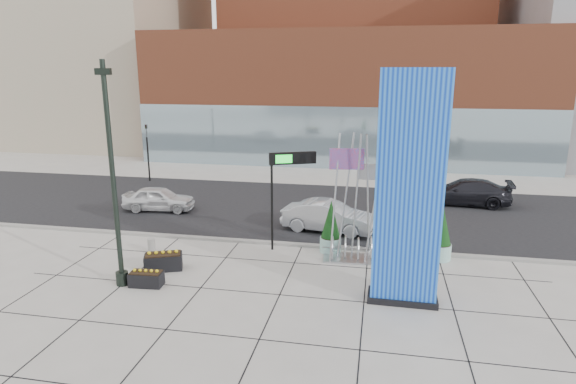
% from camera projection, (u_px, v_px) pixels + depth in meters
% --- Properties ---
extents(ground, '(160.00, 160.00, 0.00)m').
position_uv_depth(ground, '(260.00, 281.00, 18.43)').
color(ground, '#9E9991').
rests_on(ground, ground).
extents(street_asphalt, '(80.00, 12.00, 0.02)m').
position_uv_depth(street_asphalt, '(302.00, 209.00, 27.94)').
color(street_asphalt, black).
rests_on(street_asphalt, ground).
extents(curb_edge, '(80.00, 0.30, 0.12)m').
position_uv_depth(curb_edge, '(281.00, 243.00, 22.22)').
color(curb_edge, gray).
rests_on(curb_edge, ground).
extents(tower_podium, '(34.00, 10.00, 11.00)m').
position_uv_depth(tower_podium, '(344.00, 97.00, 42.57)').
color(tower_podium, '#9E4A2E').
rests_on(tower_podium, ground).
extents(tower_glass_front, '(34.00, 0.60, 5.00)m').
position_uv_depth(tower_glass_front, '(339.00, 138.00, 38.75)').
color(tower_glass_front, '#8CA5B2').
rests_on(tower_glass_front, ground).
extents(blue_pylon, '(2.40, 1.10, 7.94)m').
position_uv_depth(blue_pylon, '(409.00, 195.00, 15.93)').
color(blue_pylon, '#0C35BC').
rests_on(blue_pylon, ground).
extents(lamp_post, '(0.55, 0.45, 8.21)m').
position_uv_depth(lamp_post, '(115.00, 199.00, 17.30)').
color(lamp_post, black).
rests_on(lamp_post, ground).
extents(public_art_sculpture, '(2.46, 1.34, 5.42)m').
position_uv_depth(public_art_sculpture, '(353.00, 227.00, 20.21)').
color(public_art_sculpture, '#B3B5B8').
rests_on(public_art_sculpture, ground).
extents(concrete_bollard, '(0.33, 0.33, 0.64)m').
position_uv_depth(concrete_bollard, '(152.00, 245.00, 21.25)').
color(concrete_bollard, gray).
rests_on(concrete_bollard, ground).
extents(overhead_street_sign, '(1.98, 0.98, 4.40)m').
position_uv_depth(overhead_street_sign, '(289.00, 168.00, 20.59)').
color(overhead_street_sign, black).
rests_on(overhead_street_sign, ground).
extents(round_planter_east, '(0.97, 0.97, 2.42)m').
position_uv_depth(round_planter_east, '(441.00, 234.00, 20.29)').
color(round_planter_east, '#96CAC0').
rests_on(round_planter_east, ground).
extents(round_planter_mid, '(0.87, 0.87, 2.18)m').
position_uv_depth(round_planter_mid, '(397.00, 233.00, 20.65)').
color(round_planter_mid, '#96CAC0').
rests_on(round_planter_mid, ground).
extents(round_planter_west, '(0.94, 0.94, 2.35)m').
position_uv_depth(round_planter_west, '(331.00, 228.00, 21.15)').
color(round_planter_west, '#96CAC0').
rests_on(round_planter_west, ground).
extents(box_planter_north, '(1.65, 1.23, 0.81)m').
position_uv_depth(box_planter_north, '(163.00, 261.00, 19.42)').
color(box_planter_north, black).
rests_on(box_planter_north, ground).
extents(box_planter_south, '(1.26, 0.70, 0.67)m').
position_uv_depth(box_planter_south, '(146.00, 278.00, 17.96)').
color(box_planter_south, black).
rests_on(box_planter_south, ground).
extents(car_white_west, '(4.16, 2.02, 1.37)m').
position_uv_depth(car_white_west, '(159.00, 199.00, 27.48)').
color(car_white_west, white).
rests_on(car_white_west, ground).
extents(car_silver_mid, '(4.79, 2.33, 1.51)m').
position_uv_depth(car_silver_mid, '(328.00, 217.00, 23.90)').
color(car_silver_mid, '#B2B5BB').
rests_on(car_silver_mid, ground).
extents(car_dark_east, '(5.43, 2.57, 1.53)m').
position_uv_depth(car_dark_east, '(465.00, 192.00, 28.68)').
color(car_dark_east, black).
rests_on(car_dark_east, ground).
extents(traffic_signal, '(0.15, 0.18, 4.10)m').
position_uv_depth(traffic_signal, '(148.00, 150.00, 34.33)').
color(traffic_signal, black).
rests_on(traffic_signal, ground).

